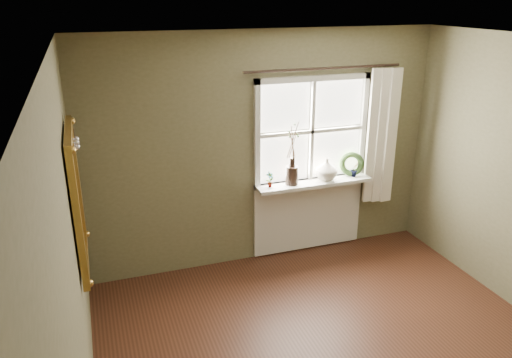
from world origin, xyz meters
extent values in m
plane|color=silver|center=(0.00, 0.00, 2.60)|extent=(4.50, 4.50, 0.00)
cube|color=brown|center=(0.00, 2.30, 1.30)|extent=(4.00, 0.10, 2.60)
cube|color=brown|center=(-2.05, 0.00, 1.30)|extent=(0.10, 4.50, 2.60)
cube|color=silver|center=(0.55, 2.22, 0.89)|extent=(1.36, 0.06, 0.06)
cube|color=silver|center=(0.55, 2.22, 2.07)|extent=(1.36, 0.06, 0.06)
cube|color=silver|center=(-0.10, 2.22, 1.48)|extent=(0.06, 0.06, 1.24)
cube|color=silver|center=(1.20, 2.22, 1.48)|extent=(0.06, 0.06, 1.24)
cube|color=silver|center=(0.55, 2.22, 1.48)|extent=(1.24, 0.05, 0.04)
cube|color=silver|center=(0.55, 2.22, 1.48)|extent=(0.04, 0.05, 1.12)
cube|color=white|center=(0.23, 2.25, 1.77)|extent=(0.59, 0.01, 0.53)
cube|color=white|center=(0.88, 2.25, 1.77)|extent=(0.59, 0.01, 0.53)
cube|color=white|center=(0.23, 2.25, 1.19)|extent=(0.59, 0.01, 0.53)
cube|color=white|center=(0.88, 2.25, 1.19)|extent=(0.59, 0.01, 0.53)
cube|color=silver|center=(0.55, 2.12, 0.90)|extent=(1.36, 0.26, 0.04)
cube|color=silver|center=(0.55, 2.23, 0.46)|extent=(1.36, 0.04, 0.88)
cylinder|color=black|center=(0.28, 2.12, 1.03)|extent=(0.17, 0.17, 0.21)
imported|color=beige|center=(0.71, 2.12, 1.05)|extent=(0.31, 0.31, 0.26)
torus|color=#2C4820|center=(1.05, 2.16, 1.03)|extent=(0.32, 0.23, 0.30)
imported|color=#2C4820|center=(0.01, 2.12, 1.01)|extent=(0.11, 0.08, 0.18)
imported|color=#2C4820|center=(1.07, 2.12, 1.01)|extent=(0.12, 0.11, 0.18)
cube|color=silver|center=(1.39, 2.13, 1.37)|extent=(0.36, 0.12, 1.59)
cylinder|color=black|center=(0.65, 2.17, 2.18)|extent=(1.84, 0.03, 0.03)
cube|color=white|center=(-1.97, 1.16, 1.43)|extent=(0.02, 0.77, 0.95)
cube|color=olive|center=(-1.96, 1.16, 1.95)|extent=(0.05, 0.94, 0.08)
cube|color=olive|center=(-1.96, 1.16, 0.91)|extent=(0.05, 0.94, 0.08)
cube|color=olive|center=(-1.96, 0.73, 1.43)|extent=(0.05, 0.08, 0.95)
cube|color=olive|center=(-1.96, 1.58, 1.43)|extent=(0.05, 0.08, 0.95)
sphere|color=silver|center=(-1.91, 1.13, 1.89)|extent=(0.04, 0.04, 0.04)
sphere|color=silver|center=(-1.91, 1.16, 1.85)|extent=(0.04, 0.04, 0.04)
sphere|color=silver|center=(-1.91, 1.19, 1.90)|extent=(0.04, 0.04, 0.04)
camera|label=1|loc=(-1.82, -2.69, 2.93)|focal=35.00mm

